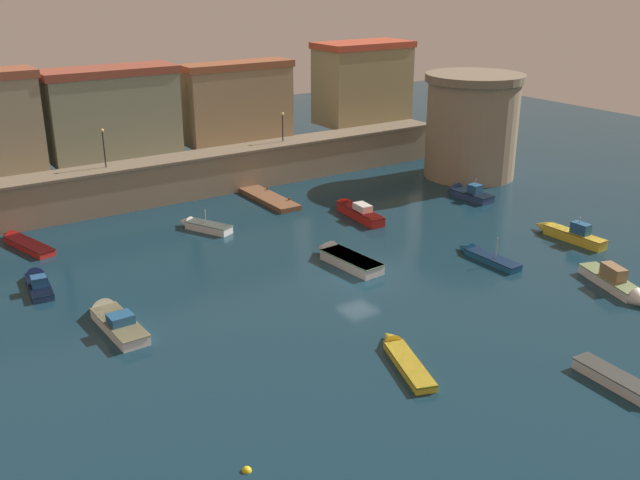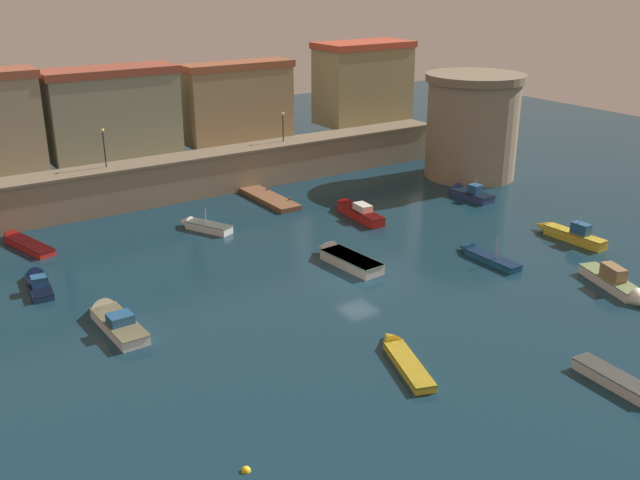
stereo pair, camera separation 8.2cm
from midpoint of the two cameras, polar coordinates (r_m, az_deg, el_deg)
name	(u,v)px [view 2 (the right image)]	position (r m, az deg, el deg)	size (l,w,h in m)	color
ground_plane	(358,279)	(52.34, 3.09, -3.05)	(142.50, 142.50, 0.00)	#112D3D
quay_wall	(205,173)	(72.50, -9.01, 5.23)	(55.75, 3.74, 4.07)	gray
old_town_backdrop	(207,101)	(75.78, -8.84, 10.72)	(52.09, 5.87, 9.24)	gray
fortress_tower	(472,125)	(78.57, 11.90, 8.80)	(10.25, 10.25, 10.82)	gray
pier_dock	(270,199)	(69.75, -3.95, 3.26)	(2.20, 8.18, 0.70)	brown
quay_lamp_0	(104,142)	(68.16, -16.61, 7.42)	(0.32, 0.32, 3.52)	black
quay_lamp_1	(283,122)	(75.64, -2.90, 9.27)	(0.32, 0.32, 3.03)	black
moored_boat_0	(466,193)	(72.05, 11.47, 3.65)	(1.97, 5.38, 2.65)	navy
moored_boat_1	(356,211)	(65.29, 2.89, 2.33)	(2.00, 7.49, 1.67)	red
moored_boat_2	(626,385)	(42.20, 22.98, -10.48)	(1.61, 5.79, 1.21)	silver
moored_boat_3	(22,242)	(63.04, -22.33, -0.15)	(3.13, 7.28, 1.29)	red
moored_boat_4	(37,281)	(54.86, -21.29, -3.01)	(1.97, 5.88, 1.57)	navy
moored_boat_5	(401,355)	(42.15, 6.48, -9.01)	(3.32, 6.65, 1.15)	gold
moored_boat_6	(202,225)	(62.67, -9.24, 1.14)	(3.46, 5.34, 2.16)	white
moored_boat_8	(342,257)	(54.95, 1.79, -1.36)	(2.33, 6.83, 1.76)	silver
moored_boat_9	(113,319)	(47.34, -15.90, -5.98)	(1.92, 7.06, 1.74)	white
moored_boat_10	(483,255)	(57.09, 12.71, -1.18)	(1.26, 6.08, 2.45)	#195689
moored_boat_12	(619,285)	(54.15, 22.47, -3.28)	(3.52, 6.95, 1.94)	white
moored_boat_13	(569,233)	(62.88, 19.02, 0.49)	(1.27, 6.79, 2.32)	gold
mooring_buoy_0	(246,471)	(34.02, -5.77, -17.62)	(0.44, 0.44, 0.44)	yellow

